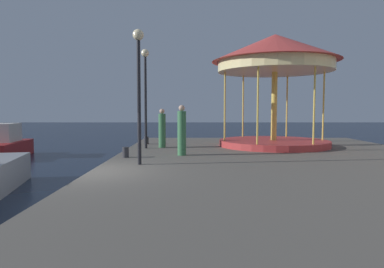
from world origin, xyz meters
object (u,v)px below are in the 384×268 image
object	(u,v)px
carousel	(276,63)
lamp_post_far_end	(147,81)
motorboat_red	(4,145)
bollard_center	(148,140)
lamp_post_mid_promenade	(140,73)
person_by_the_water	(163,129)
bollard_south	(127,152)
person_mid_promenade	(183,132)

from	to	relation	value
carousel	lamp_post_far_end	world-z (taller)	carousel
motorboat_red	bollard_center	world-z (taller)	motorboat_red
lamp_post_mid_promenade	person_by_the_water	world-z (taller)	lamp_post_mid_promenade
lamp_post_mid_promenade	bollard_south	distance (m)	3.33
lamp_post_mid_promenade	lamp_post_far_end	size ratio (longest dim) A/B	0.96
motorboat_red	lamp_post_mid_promenade	size ratio (longest dim) A/B	0.97
bollard_south	motorboat_red	bearing A→B (deg)	144.34
bollard_center	person_by_the_water	bearing A→B (deg)	-58.35
lamp_post_far_end	carousel	bearing A→B (deg)	8.67
carousel	lamp_post_far_end	size ratio (longest dim) A/B	1.35
lamp_post_far_end	motorboat_red	bearing A→B (deg)	162.84
bollard_south	person_by_the_water	distance (m)	3.67
bollard_center	person_by_the_water	size ratio (longest dim) A/B	0.22
lamp_post_far_end	person_mid_promenade	world-z (taller)	lamp_post_far_end
carousel	bollard_center	world-z (taller)	carousel
bollard_center	person_mid_promenade	bearing A→B (deg)	-65.48
lamp_post_far_end	person_by_the_water	xyz separation A→B (m)	(0.73, 0.35, -2.24)
carousel	person_mid_promenade	size ratio (longest dim) A/B	3.10
motorboat_red	lamp_post_far_end	distance (m)	9.16
motorboat_red	carousel	distance (m)	15.08
lamp_post_far_end	person_mid_promenade	xyz separation A→B (m)	(1.75, -2.45, -2.17)
motorboat_red	bollard_center	bearing A→B (deg)	-4.37
motorboat_red	lamp_post_far_end	world-z (taller)	lamp_post_far_end
lamp_post_mid_promenade	person_by_the_water	xyz separation A→B (m)	(0.30, 5.08, -2.12)
carousel	person_mid_promenade	world-z (taller)	carousel
motorboat_red	lamp_post_mid_promenade	bearing A→B (deg)	-40.11
lamp_post_far_end	bollard_center	world-z (taller)	lamp_post_far_end
lamp_post_mid_promenade	person_mid_promenade	distance (m)	3.34
motorboat_red	bollard_south	size ratio (longest dim) A/B	10.64
bollard_south	person_mid_promenade	bearing A→B (deg)	16.84
lamp_post_far_end	person_mid_promenade	bearing A→B (deg)	-54.44
lamp_post_mid_promenade	bollard_center	world-z (taller)	lamp_post_mid_promenade
motorboat_red	person_by_the_water	world-z (taller)	person_by_the_water
carousel	bollard_south	world-z (taller)	carousel
motorboat_red	bollard_center	size ratio (longest dim) A/B	10.64
motorboat_red	person_mid_promenade	world-z (taller)	person_mid_promenade
bollard_south	lamp_post_mid_promenade	bearing A→B (deg)	-64.45
lamp_post_mid_promenade	bollard_center	size ratio (longest dim) A/B	10.97
lamp_post_far_end	person_mid_promenade	distance (m)	3.72
person_by_the_water	motorboat_red	bearing A→B (deg)	166.25
person_mid_promenade	motorboat_red	bearing A→B (deg)	153.38
lamp_post_mid_promenade	person_mid_promenade	xyz separation A→B (m)	(1.32, 2.28, -2.05)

